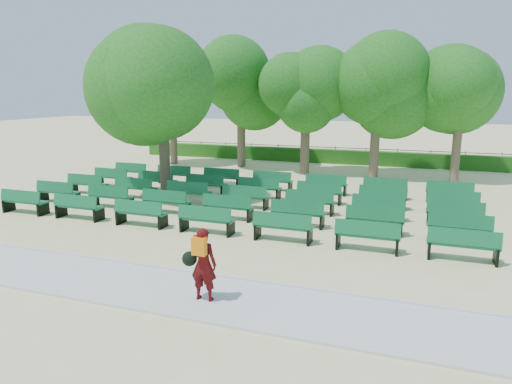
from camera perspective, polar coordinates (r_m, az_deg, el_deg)
ground at (r=17.86m, az=-1.21°, el=-2.63°), size 120.00×120.00×0.00m
paving at (r=11.59m, az=-14.42°, el=-11.34°), size 30.00×2.20×0.06m
curb at (r=12.48m, az=-11.47°, el=-9.36°), size 30.00×0.12×0.10m
hedge at (r=31.03m, az=7.93°, el=4.50°), size 26.00×0.70×0.90m
fence at (r=31.49m, az=8.05°, el=3.78°), size 26.00×0.10×1.02m
tree_line at (r=27.24m, az=6.20°, el=2.51°), size 21.80×6.80×7.04m
bench_array at (r=18.65m, az=-1.20°, el=-1.68°), size 1.91×0.65×1.19m
tree_among at (r=20.76m, az=-11.70°, el=11.96°), size 4.70×4.70×6.71m
person at (r=10.25m, az=-6.75°, el=-8.82°), size 0.79×0.48×1.67m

